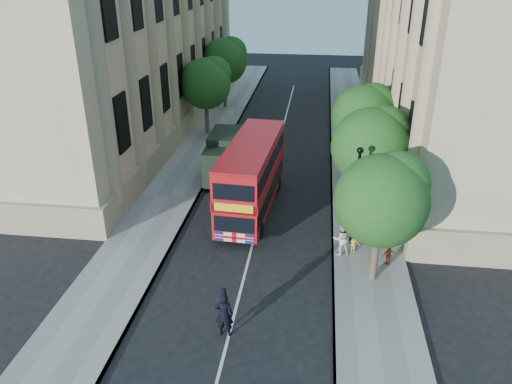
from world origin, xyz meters
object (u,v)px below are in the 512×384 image
(lamp_post, at_px, (355,201))
(police_constable, at_px, (224,315))
(double_decker_bus, at_px, (252,175))
(box_van, at_px, (225,158))
(woman_pedestrian, at_px, (341,238))

(lamp_post, height_order, police_constable, lamp_post)
(lamp_post, bearing_deg, double_decker_bus, 150.60)
(box_van, bearing_deg, lamp_post, -44.36)
(lamp_post, bearing_deg, woman_pedestrian, -117.21)
(box_van, relative_size, woman_pedestrian, 2.92)
(lamp_post, bearing_deg, police_constable, -124.92)
(lamp_post, distance_m, woman_pedestrian, 2.00)
(double_decker_bus, distance_m, box_van, 5.02)
(police_constable, xyz_separation_m, woman_pedestrian, (4.57, 6.23, 0.04))
(double_decker_bus, xyz_separation_m, box_van, (-2.35, 4.36, -0.80))
(lamp_post, distance_m, double_decker_bus, 6.37)
(lamp_post, xyz_separation_m, woman_pedestrian, (-0.60, -1.17, -1.51))
(double_decker_bus, bearing_deg, woman_pedestrian, -37.15)
(lamp_post, height_order, woman_pedestrian, lamp_post)
(police_constable, height_order, woman_pedestrian, police_constable)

